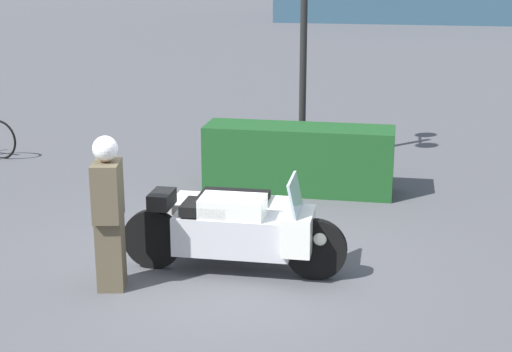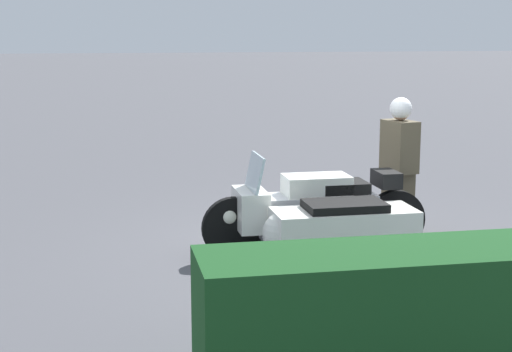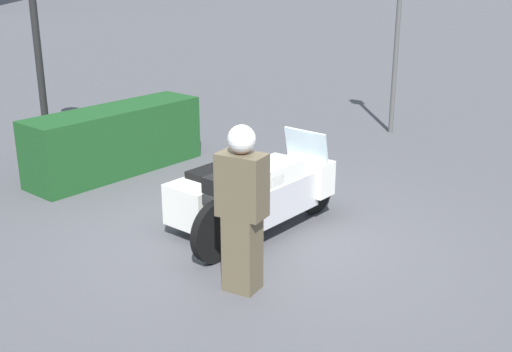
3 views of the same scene
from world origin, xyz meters
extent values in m
plane|color=#4C4C51|center=(0.00, 0.00, 0.00)|extent=(160.00, 160.00, 0.00)
cylinder|color=black|center=(1.17, -0.04, 0.35)|extent=(0.71, 0.11, 0.71)
cylinder|color=black|center=(-0.73, -0.06, 0.35)|extent=(0.71, 0.11, 0.71)
cylinder|color=black|center=(0.03, 0.60, 0.28)|extent=(0.55, 0.11, 0.55)
cube|color=#B7B7BC|center=(0.22, -0.05, 0.47)|extent=(1.35, 0.49, 0.45)
cube|color=silver|center=(0.22, -0.05, 0.80)|extent=(0.74, 0.46, 0.24)
cube|color=black|center=(-0.08, -0.05, 0.78)|extent=(0.54, 0.46, 0.12)
cube|color=silver|center=(0.98, -0.04, 0.56)|extent=(0.33, 0.64, 0.44)
cube|color=silver|center=(0.93, -0.04, 0.98)|extent=(0.12, 0.62, 0.40)
sphere|color=white|center=(1.22, -0.04, 0.50)|extent=(0.18, 0.18, 0.18)
cube|color=silver|center=(0.09, 0.60, 0.42)|extent=(1.52, 0.63, 0.50)
sphere|color=silver|center=(0.73, 0.60, 0.44)|extent=(0.48, 0.48, 0.47)
cube|color=black|center=(0.09, 0.60, 0.71)|extent=(0.84, 0.53, 0.09)
cube|color=black|center=(-0.61, -0.06, 0.85)|extent=(0.24, 0.43, 0.18)
cube|color=brown|center=(-1.00, -0.70, 0.40)|extent=(0.35, 0.38, 0.80)
cube|color=brown|center=(-1.00, -0.70, 1.12)|extent=(0.37, 0.52, 0.63)
sphere|color=tan|center=(-1.00, -0.70, 1.54)|extent=(0.22, 0.22, 0.22)
sphere|color=white|center=(-1.00, -0.70, 1.58)|extent=(0.27, 0.27, 0.27)
cube|color=#19471E|center=(0.53, 3.32, 0.51)|extent=(2.89, 0.79, 1.02)
cylinder|color=black|center=(0.36, 5.01, 1.71)|extent=(0.12, 0.12, 3.43)
camera|label=1|loc=(2.03, -8.26, 3.56)|focal=55.00mm
camera|label=2|loc=(2.54, 8.28, 2.52)|focal=55.00mm
camera|label=3|loc=(-5.34, -4.60, 3.20)|focal=45.00mm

